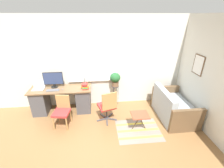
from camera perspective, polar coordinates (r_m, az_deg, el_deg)
name	(u,v)px	position (r m, az deg, el deg)	size (l,w,h in m)	color
ground_plane	(91,115)	(4.51, -8.14, -11.58)	(14.00, 14.00, 0.00)	olive
wall_back_with_window	(89,64)	(4.51, -8.85, 7.67)	(9.00, 0.12, 2.70)	silver
wall_right_with_picture	(194,68)	(4.66, 28.67, 5.42)	(0.08, 9.00, 2.70)	silver
desk	(62,99)	(4.66, -18.45, -5.56)	(1.72, 0.59, 0.76)	brown
laptop	(39,87)	(4.70, -26.19, -1.02)	(0.31, 0.29, 0.23)	#B7B7BC
monitor	(53,79)	(4.55, -21.44, 1.62)	(0.54, 0.19, 0.45)	black
keyboard	(53,90)	(4.44, -21.59, -2.22)	(0.35, 0.13, 0.02)	slate
mouse	(63,89)	(4.38, -18.33, -1.97)	(0.03, 0.06, 0.03)	slate
desk_lamp	(85,77)	(4.42, -10.28, 2.80)	(0.12, 0.12, 0.38)	white
book_stack	(85,86)	(4.26, -10.25, -0.90)	(0.21, 0.17, 0.16)	red
desk_chair_wooden	(62,110)	(4.09, -18.54, -9.52)	(0.45, 0.46, 0.80)	#B2844C
office_chair_swivel	(108,106)	(3.99, -1.72, -8.28)	(0.56, 0.55, 0.93)	#47474C
couch_loveseat	(173,108)	(4.59, 22.08, -8.36)	(0.83, 1.36, 0.82)	#9EA8B2
plant_stand	(115,89)	(4.65, 1.19, -1.84)	(0.23, 0.23, 0.67)	#333338
potted_plant	(115,79)	(4.50, 1.22, 2.03)	(0.31, 0.31, 0.42)	brown
floor_rug_striped	(138,130)	(4.02, 10.00, -16.95)	(1.09, 0.86, 0.01)	gray
folding_stool	(140,116)	(3.81, 10.59, -11.85)	(0.42, 0.36, 0.46)	#B24C33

